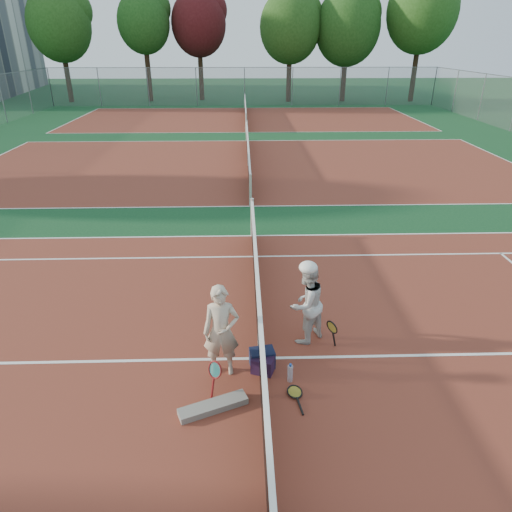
{
  "coord_description": "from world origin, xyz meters",
  "views": [
    {
      "loc": [
        -0.25,
        -6.36,
        4.98
      ],
      "look_at": [
        0.0,
        1.94,
        1.05
      ],
      "focal_mm": 32.0,
      "sensor_mm": 36.0,
      "label": 1
    }
  ],
  "objects_px": {
    "player_a": "(221,331)",
    "player_b": "(306,304)",
    "racket_red": "(215,378)",
    "racket_spare": "(295,392)",
    "sports_bag_purple": "(263,365)",
    "net_main": "(259,334)",
    "sports_bag_navy": "(262,358)",
    "racket_black_held": "(331,335)",
    "water_bottle": "(290,374)"
  },
  "relations": [
    {
      "from": "sports_bag_navy",
      "to": "sports_bag_purple",
      "type": "height_order",
      "value": "sports_bag_navy"
    },
    {
      "from": "racket_red",
      "to": "racket_spare",
      "type": "relative_size",
      "value": 0.98
    },
    {
      "from": "racket_black_held",
      "to": "sports_bag_purple",
      "type": "distance_m",
      "value": 1.38
    },
    {
      "from": "racket_spare",
      "to": "racket_red",
      "type": "bearing_deg",
      "value": 78.42
    },
    {
      "from": "player_b",
      "to": "sports_bag_navy",
      "type": "relative_size",
      "value": 3.78
    },
    {
      "from": "racket_red",
      "to": "sports_bag_navy",
      "type": "relative_size",
      "value": 1.46
    },
    {
      "from": "player_a",
      "to": "player_b",
      "type": "xyz_separation_m",
      "value": [
        1.47,
        0.85,
        -0.03
      ]
    },
    {
      "from": "sports_bag_navy",
      "to": "water_bottle",
      "type": "distance_m",
      "value": 0.59
    },
    {
      "from": "racket_red",
      "to": "water_bottle",
      "type": "height_order",
      "value": "racket_red"
    },
    {
      "from": "racket_red",
      "to": "sports_bag_navy",
      "type": "bearing_deg",
      "value": -16.43
    },
    {
      "from": "player_a",
      "to": "racket_spare",
      "type": "height_order",
      "value": "player_a"
    },
    {
      "from": "player_b",
      "to": "sports_bag_navy",
      "type": "distance_m",
      "value": 1.25
    },
    {
      "from": "racket_red",
      "to": "player_b",
      "type": "bearing_deg",
      "value": -15.68
    },
    {
      "from": "sports_bag_navy",
      "to": "racket_spare",
      "type": "bearing_deg",
      "value": -55.44
    },
    {
      "from": "net_main",
      "to": "sports_bag_purple",
      "type": "relative_size",
      "value": 31.6
    },
    {
      "from": "sports_bag_navy",
      "to": "racket_black_held",
      "type": "bearing_deg",
      "value": 19.45
    },
    {
      "from": "net_main",
      "to": "sports_bag_navy",
      "type": "relative_size",
      "value": 27.27
    },
    {
      "from": "sports_bag_purple",
      "to": "water_bottle",
      "type": "distance_m",
      "value": 0.49
    },
    {
      "from": "player_b",
      "to": "sports_bag_purple",
      "type": "bearing_deg",
      "value": 8.34
    },
    {
      "from": "net_main",
      "to": "racket_spare",
      "type": "relative_size",
      "value": 18.28
    },
    {
      "from": "racket_red",
      "to": "racket_spare",
      "type": "xyz_separation_m",
      "value": [
        1.23,
        -0.05,
        -0.26
      ]
    },
    {
      "from": "sports_bag_purple",
      "to": "racket_spare",
      "type": "bearing_deg",
      "value": -48.17
    },
    {
      "from": "sports_bag_purple",
      "to": "racket_black_held",
      "type": "bearing_deg",
      "value": 25.84
    },
    {
      "from": "player_a",
      "to": "sports_bag_navy",
      "type": "height_order",
      "value": "player_a"
    },
    {
      "from": "player_b",
      "to": "racket_spare",
      "type": "xyz_separation_m",
      "value": [
        -0.33,
        -1.43,
        -0.73
      ]
    },
    {
      "from": "racket_spare",
      "to": "sports_bag_navy",
      "type": "distance_m",
      "value": 0.85
    },
    {
      "from": "sports_bag_navy",
      "to": "sports_bag_purple",
      "type": "bearing_deg",
      "value": -89.5
    },
    {
      "from": "player_a",
      "to": "racket_black_held",
      "type": "relative_size",
      "value": 2.72
    },
    {
      "from": "racket_black_held",
      "to": "sports_bag_navy",
      "type": "height_order",
      "value": "racket_black_held"
    },
    {
      "from": "sports_bag_navy",
      "to": "net_main",
      "type": "bearing_deg",
      "value": 101.79
    },
    {
      "from": "player_a",
      "to": "player_b",
      "type": "relative_size",
      "value": 1.05
    },
    {
      "from": "net_main",
      "to": "player_a",
      "type": "height_order",
      "value": "player_a"
    },
    {
      "from": "player_b",
      "to": "water_bottle",
      "type": "distance_m",
      "value": 1.34
    },
    {
      "from": "player_a",
      "to": "racket_black_held",
      "type": "height_order",
      "value": "player_a"
    },
    {
      "from": "sports_bag_purple",
      "to": "water_bottle",
      "type": "bearing_deg",
      "value": -28.42
    },
    {
      "from": "racket_red",
      "to": "water_bottle",
      "type": "bearing_deg",
      "value": -45.23
    },
    {
      "from": "net_main",
      "to": "racket_black_held",
      "type": "height_order",
      "value": "net_main"
    },
    {
      "from": "player_b",
      "to": "racket_red",
      "type": "distance_m",
      "value": 2.13
    },
    {
      "from": "racket_black_held",
      "to": "sports_bag_navy",
      "type": "distance_m",
      "value": 1.32
    },
    {
      "from": "player_a",
      "to": "sports_bag_navy",
      "type": "distance_m",
      "value": 0.93
    },
    {
      "from": "racket_red",
      "to": "racket_spare",
      "type": "height_order",
      "value": "racket_red"
    },
    {
      "from": "net_main",
      "to": "racket_black_held",
      "type": "distance_m",
      "value": 1.32
    },
    {
      "from": "player_b",
      "to": "racket_black_held",
      "type": "xyz_separation_m",
      "value": [
        0.43,
        -0.3,
        -0.47
      ]
    },
    {
      "from": "racket_red",
      "to": "sports_bag_purple",
      "type": "distance_m",
      "value": 0.9
    },
    {
      "from": "racket_red",
      "to": "water_bottle",
      "type": "xyz_separation_m",
      "value": [
        1.18,
        0.25,
        -0.14
      ]
    },
    {
      "from": "sports_bag_navy",
      "to": "racket_red",
      "type": "bearing_deg",
      "value": -139.19
    },
    {
      "from": "racket_black_held",
      "to": "racket_spare",
      "type": "relative_size",
      "value": 0.97
    },
    {
      "from": "player_a",
      "to": "sports_bag_navy",
      "type": "relative_size",
      "value": 3.95
    },
    {
      "from": "player_b",
      "to": "net_main",
      "type": "bearing_deg",
      "value": -7.02
    },
    {
      "from": "sports_bag_purple",
      "to": "water_bottle",
      "type": "xyz_separation_m",
      "value": [
        0.43,
        -0.23,
        0.01
      ]
    }
  ]
}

